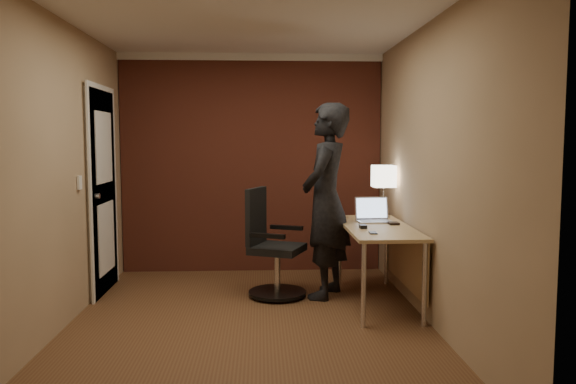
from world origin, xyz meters
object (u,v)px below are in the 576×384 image
object	(u,v)px
wallet	(394,223)
desk	(385,239)
office_chair	(271,250)
laptop	(373,215)
person	(326,201)
desk_lamp	(384,177)
phone	(373,233)
mouse	(363,227)

from	to	relation	value
wallet	desk	bearing A→B (deg)	-146.37
office_chair	wallet	bearing A→B (deg)	-10.35
laptop	office_chair	distance (m)	1.06
wallet	person	xyz separation A→B (m)	(-0.62, 0.19, 0.20)
laptop	wallet	size ratio (longest dim) A/B	3.13
desk_lamp	wallet	size ratio (longest dim) A/B	4.86
desk	laptop	size ratio (longest dim) A/B	4.36
laptop	person	bearing A→B (deg)	-175.02
desk_lamp	laptop	world-z (taller)	desk_lamp
desk_lamp	office_chair	size ratio (longest dim) A/B	0.52
phone	wallet	size ratio (longest dim) A/B	1.05
phone	office_chair	distance (m)	1.14
office_chair	person	world-z (taller)	person
person	mouse	bearing A→B (deg)	58.76
wallet	office_chair	distance (m)	1.20
laptop	mouse	bearing A→B (deg)	-112.31
mouse	person	xyz separation A→B (m)	(-0.29, 0.40, 0.19)
mouse	office_chair	distance (m)	0.97
phone	mouse	bearing A→B (deg)	98.94
desk_lamp	mouse	xyz separation A→B (m)	(-0.34, -0.70, -0.40)
phone	wallet	distance (m)	0.57
desk	desk_lamp	xyz separation A→B (m)	(0.10, 0.55, 0.55)
laptop	person	world-z (taller)	person
desk	wallet	distance (m)	0.18
mouse	office_chair	size ratio (longest dim) A/B	0.10
mouse	office_chair	world-z (taller)	office_chair
desk	person	bearing A→B (deg)	154.50
desk_lamp	office_chair	distance (m)	1.38
person	wallet	bearing A→B (deg)	95.87
desk	phone	xyz separation A→B (m)	(-0.20, -0.42, 0.13)
laptop	office_chair	xyz separation A→B (m)	(-1.00, -0.02, -0.34)
desk_lamp	person	bearing A→B (deg)	-154.09
laptop	wallet	bearing A→B (deg)	-56.21
desk	wallet	size ratio (longest dim) A/B	13.64
desk	mouse	xyz separation A→B (m)	(-0.23, -0.15, 0.14)
phone	person	xyz separation A→B (m)	(-0.33, 0.67, 0.20)
desk	mouse	world-z (taller)	mouse
desk	person	xyz separation A→B (m)	(-0.52, 0.25, 0.34)
desk_lamp	office_chair	xyz separation A→B (m)	(-1.16, -0.28, -0.69)
laptop	mouse	xyz separation A→B (m)	(-0.18, -0.44, -0.05)
desk	mouse	bearing A→B (deg)	-147.98
office_chair	person	distance (m)	0.72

